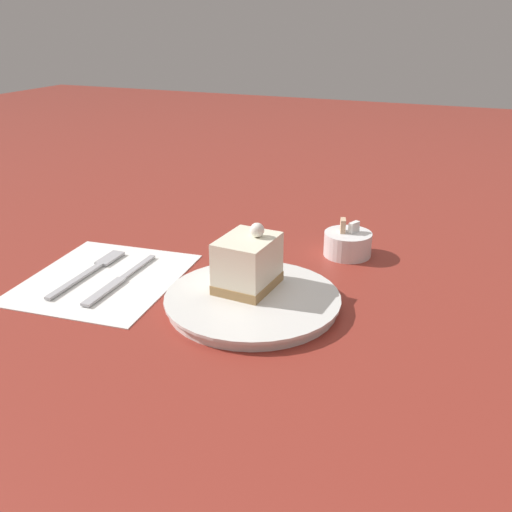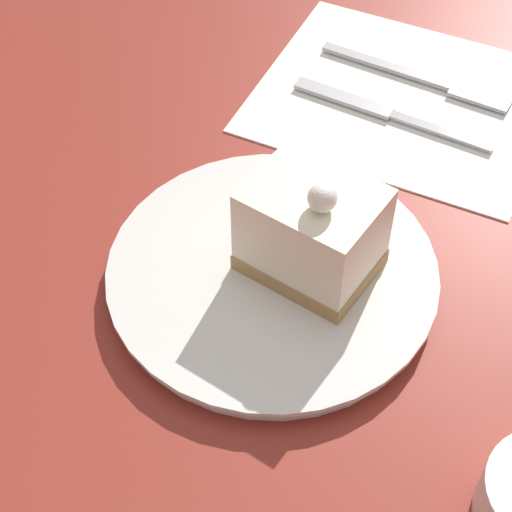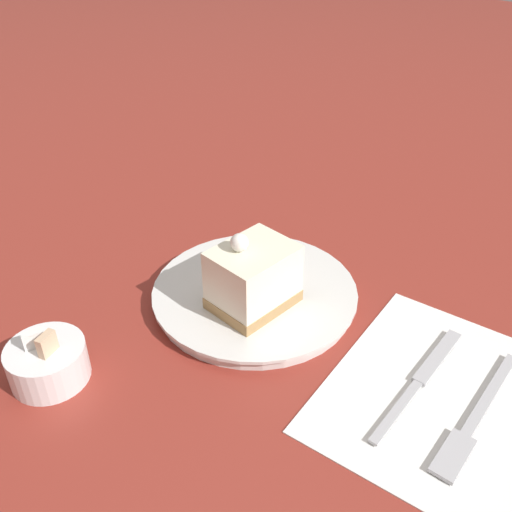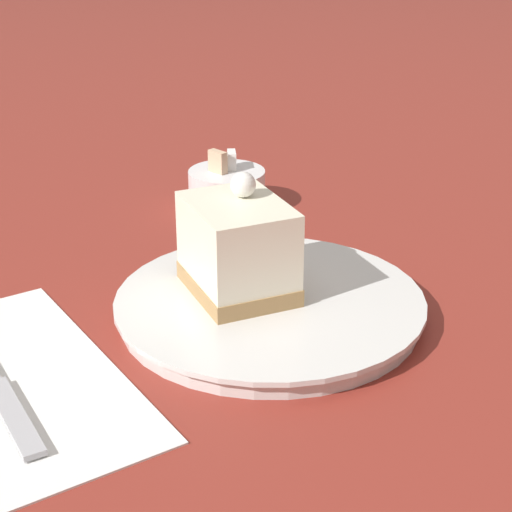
# 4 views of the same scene
# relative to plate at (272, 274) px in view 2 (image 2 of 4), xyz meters

# --- Properties ---
(ground_plane) EXTENTS (4.00, 4.00, 0.00)m
(ground_plane) POSITION_rel_plate_xyz_m (-0.02, 0.01, -0.01)
(ground_plane) COLOR maroon
(plate) EXTENTS (0.24, 0.24, 0.02)m
(plate) POSITION_rel_plate_xyz_m (0.00, 0.00, 0.00)
(plate) COLOR silver
(plate) RESTS_ON ground_plane
(cake_slice) EXTENTS (0.07, 0.09, 0.09)m
(cake_slice) POSITION_rel_plate_xyz_m (-0.02, 0.02, 0.04)
(cake_slice) COLOR #AD8451
(cake_slice) RESTS_ON plate
(napkin) EXTENTS (0.24, 0.27, 0.00)m
(napkin) POSITION_rel_plate_xyz_m (-0.24, -0.01, -0.01)
(napkin) COLOR white
(napkin) RESTS_ON ground_plane
(fork) EXTENTS (0.02, 0.18, 0.00)m
(fork) POSITION_rel_plate_xyz_m (-0.27, 0.01, -0.00)
(fork) COLOR #B2B2B7
(fork) RESTS_ON napkin
(knife) EXTENTS (0.02, 0.18, 0.00)m
(knife) POSITION_rel_plate_xyz_m (-0.21, -0.02, -0.00)
(knife) COLOR #B2B2B7
(knife) RESTS_ON napkin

